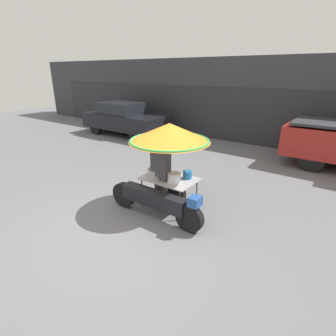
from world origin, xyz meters
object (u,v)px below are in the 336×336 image
parked_car (125,118)px  potted_plant (101,115)px  vendor_person (161,170)px  vendor_motorcycle_cart (168,146)px

parked_car → potted_plant: size_ratio=4.48×
vendor_person → potted_plant: bearing=145.9°
vendor_motorcycle_cart → parked_car: bearing=141.1°
parked_car → potted_plant: (-2.85, 0.99, -0.23)m
vendor_person → potted_plant: (-8.59, 5.80, -0.37)m
potted_plant → vendor_motorcycle_cart: bearing=-33.3°
parked_car → potted_plant: parked_car is taller
vendor_motorcycle_cart → potted_plant: 10.43m
vendor_motorcycle_cart → potted_plant: bearing=146.7°
parked_car → potted_plant: bearing=160.8°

